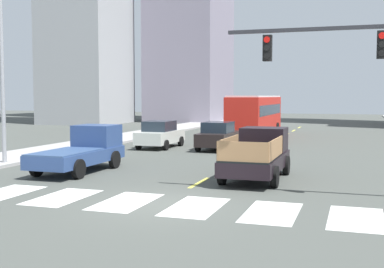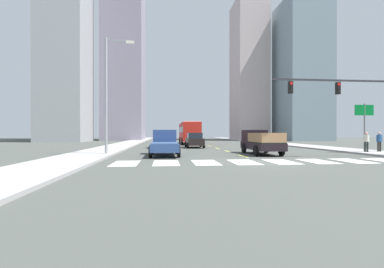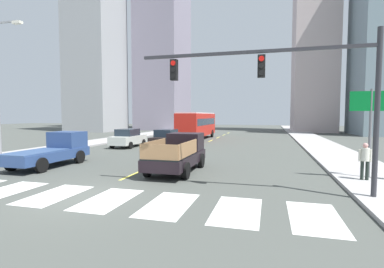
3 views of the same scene
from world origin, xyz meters
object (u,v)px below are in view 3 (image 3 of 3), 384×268
(pickup_dark, at_px, (54,150))
(sedan_far, at_px, (167,139))
(traffic_signal_gantry, at_px, (292,83))
(sedan_mid, at_px, (128,138))
(city_bus, at_px, (197,124))
(pedestrian_walking, at_px, (365,158))
(direction_sign_green, at_px, (370,115))
(pickup_stakebed, at_px, (179,153))

(pickup_dark, height_order, sedan_far, pickup_dark)
(traffic_signal_gantry, bearing_deg, sedan_far, 126.64)
(sedan_far, bearing_deg, sedan_mid, -178.78)
(city_bus, distance_m, pedestrian_walking, 24.37)
(sedan_mid, relative_size, direction_sign_green, 1.05)
(sedan_far, relative_size, direction_sign_green, 1.05)
(pickup_stakebed, height_order, sedan_mid, pickup_stakebed)
(pickup_dark, bearing_deg, traffic_signal_gantry, -14.31)
(sedan_far, relative_size, pedestrian_walking, 2.68)
(sedan_far, bearing_deg, pickup_stakebed, -65.38)
(direction_sign_green, relative_size, pedestrian_walking, 2.56)
(sedan_far, bearing_deg, traffic_signal_gantry, -52.74)
(pickup_dark, distance_m, city_bus, 20.85)
(pickup_stakebed, xyz_separation_m, direction_sign_green, (9.15, -0.05, 2.10))
(pickup_stakebed, height_order, sedan_far, pickup_stakebed)
(city_bus, height_order, sedan_far, city_bus)
(pickup_stakebed, height_order, direction_sign_green, direction_sign_green)
(sedan_far, relative_size, sedan_mid, 1.00)
(direction_sign_green, bearing_deg, city_bus, 123.32)
(sedan_mid, xyz_separation_m, pedestrian_walking, (16.96, -10.32, 0.26))
(city_bus, xyz_separation_m, sedan_far, (-0.27, -10.34, -1.09))
(pickup_dark, height_order, sedan_mid, pickup_dark)
(traffic_signal_gantry, xyz_separation_m, pedestrian_walking, (3.31, 2.83, -3.07))
(pickup_stakebed, relative_size, sedan_mid, 1.18)
(pickup_stakebed, xyz_separation_m, sedan_far, (-4.30, 9.65, -0.08))
(sedan_mid, bearing_deg, pickup_dark, -85.84)
(pedestrian_walking, bearing_deg, direction_sign_green, -39.30)
(direction_sign_green, distance_m, pedestrian_walking, 2.05)
(sedan_far, bearing_deg, city_bus, 89.10)
(pedestrian_walking, bearing_deg, pickup_dark, 76.51)
(pickup_stakebed, relative_size, direction_sign_green, 1.24)
(pickup_dark, bearing_deg, direction_sign_green, 0.16)
(direction_sign_green, bearing_deg, sedan_mid, 150.81)
(pickup_dark, bearing_deg, pickup_stakebed, 2.33)
(pickup_dark, xyz_separation_m, pedestrian_walking, (16.53, -0.21, 0.20))
(city_bus, height_order, pedestrian_walking, city_bus)
(traffic_signal_gantry, bearing_deg, sedan_mid, 136.07)
(direction_sign_green, xyz_separation_m, pedestrian_walking, (-0.33, -0.66, -1.92))
(traffic_signal_gantry, bearing_deg, pickup_dark, 167.07)
(sedan_mid, distance_m, pedestrian_walking, 19.85)
(traffic_signal_gantry, bearing_deg, pickup_stakebed, 147.32)
(pickup_stakebed, xyz_separation_m, city_bus, (-4.02, 19.99, 1.02))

